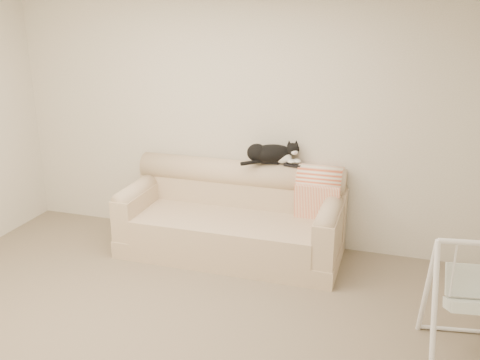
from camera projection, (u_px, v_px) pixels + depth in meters
The scene contains 8 objects.
ground_plane at pixel (163, 339), 4.07m from camera, with size 5.00×5.00×0.00m, color #716251.
room_shell at pixel (153, 145), 3.59m from camera, with size 5.04×4.04×2.60m.
sofa at pixel (233, 219), 5.41m from camera, with size 2.20×0.93×0.90m.
remote_a at pixel (270, 162), 5.37m from camera, with size 0.18×0.06×0.03m.
remote_b at pixel (292, 165), 5.28m from camera, with size 0.18×0.07×0.02m.
tuxedo_cat at pixel (271, 153), 5.32m from camera, with size 0.57×0.42×0.24m.
throw_blanket at pixel (320, 185), 5.27m from camera, with size 0.44×0.38×0.58m.
baby_swing at pixel (468, 298), 3.77m from camera, with size 0.63×0.67×0.91m.
Camera 1 is at (1.60, -3.15, 2.44)m, focal length 40.00 mm.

